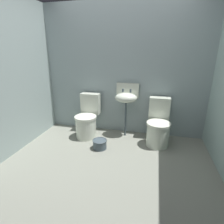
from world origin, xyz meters
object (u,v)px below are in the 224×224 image
at_px(sink, 126,97).
at_px(bucket, 100,144).
at_px(toilet_left, 87,120).
at_px(toilet_right, 158,126).

distance_m(sink, bucket, 0.97).
xyz_separation_m(sink, bucket, (-0.33, -0.62, -0.67)).
bearing_deg(toilet_left, toilet_right, 179.56).
relative_size(sink, bucket, 4.10).
bearing_deg(toilet_right, sink, -17.90).
bearing_deg(sink, toilet_right, -17.37).
relative_size(toilet_left, toilet_right, 1.00).
xyz_separation_m(toilet_left, bucket, (0.38, -0.43, -0.24)).
distance_m(toilet_left, bucket, 0.62).
xyz_separation_m(toilet_right, sink, (-0.60, 0.19, 0.43)).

